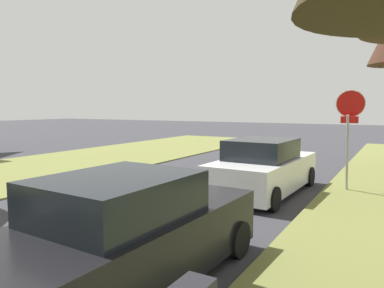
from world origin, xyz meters
TOP-DOWN VIEW (x-y plane):
  - stop_sign_far at (4.21, 14.45)m, footprint 0.82×0.67m
  - parked_sedan_black at (2.33, 6.81)m, footprint 2.09×4.47m
  - parked_sedan_white at (2.16, 12.96)m, footprint 2.09×4.47m

SIDE VIEW (x-z plane):
  - parked_sedan_black at x=2.33m, z-range -0.06..1.51m
  - parked_sedan_white at x=2.16m, z-range -0.06..1.51m
  - stop_sign_far at x=4.21m, z-range 0.69..3.62m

